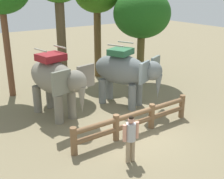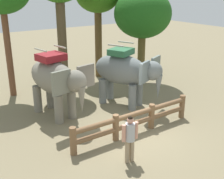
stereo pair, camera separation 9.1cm
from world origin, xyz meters
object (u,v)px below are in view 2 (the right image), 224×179
log_fence (134,120)px  elephant_center (125,71)px  tourist_woman_in_black (130,136)px  tree_deep_back (143,15)px  elephant_near_left (56,79)px

log_fence → elephant_center: bearing=61.1°
log_fence → tourist_woman_in_black: tourist_woman_in_black is taller
tree_deep_back → elephant_center: bearing=-140.7°
elephant_near_left → tourist_woman_in_black: (0.50, -4.70, -0.78)m
tree_deep_back → log_fence: bearing=-131.2°
elephant_near_left → tree_deep_back: 6.96m
log_fence → tourist_woman_in_black: 2.01m
log_fence → tourist_woman_in_black: size_ratio=3.37×
log_fence → elephant_center: (1.46, 2.65, 1.11)m
elephant_near_left → elephant_center: (3.30, -0.59, -0.03)m
log_fence → elephant_near_left: size_ratio=1.52×
elephant_center → tree_deep_back: bearing=39.3°
tourist_woman_in_black → log_fence: bearing=47.5°
elephant_near_left → tourist_woman_in_black: 4.79m
log_fence → elephant_near_left: 3.89m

